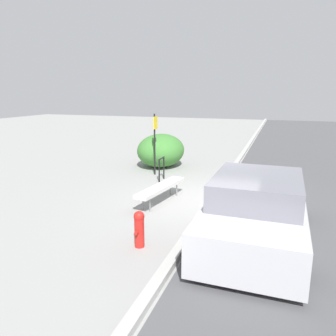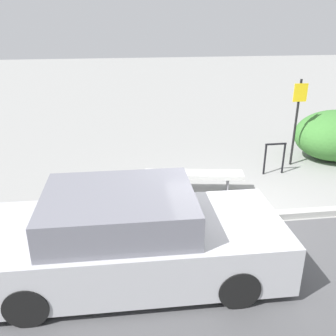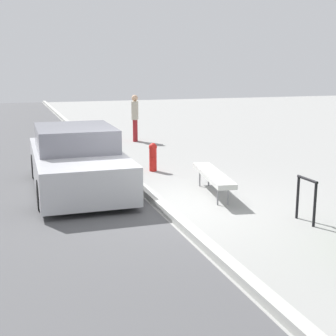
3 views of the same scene
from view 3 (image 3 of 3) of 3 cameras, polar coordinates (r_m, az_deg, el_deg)
name	(u,v)px [view 3 (image 3 of 3)]	position (r m, az deg, el deg)	size (l,w,h in m)	color
ground_plane	(161,208)	(9.36, -0.82, -4.88)	(60.00, 60.00, 0.00)	gray
curb	(161,205)	(9.34, -0.82, -4.50)	(60.00, 0.20, 0.13)	#A8A8A3
bench	(213,175)	(10.24, 5.52, -0.88)	(2.26, 0.75, 0.50)	gray
bike_rack	(306,195)	(8.73, 16.52, -3.23)	(0.55, 0.06, 0.83)	black
fire_hydrant	(153,156)	(12.55, -1.85, 1.46)	(0.36, 0.22, 0.77)	red
pedestrian	(135,117)	(17.63, -4.04, 6.26)	(0.45, 0.34, 1.74)	maroon
parked_car_near	(77,161)	(10.91, -11.06, 0.89)	(4.60, 1.99, 1.42)	black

